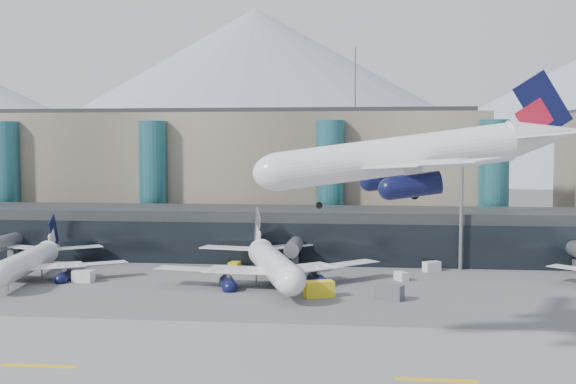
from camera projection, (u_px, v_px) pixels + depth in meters
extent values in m
plane|color=#515154|center=(255.00, 334.00, 86.42)|extent=(900.00, 900.00, 0.00)
cube|color=slate|center=(232.00, 373.00, 71.54)|extent=(400.00, 40.00, 0.04)
cube|color=gold|center=(40.00, 366.00, 73.76)|extent=(8.00, 1.00, 0.02)
cube|color=gold|center=(437.00, 380.00, 69.32)|extent=(8.00, 1.00, 0.02)
cube|color=black|center=(301.00, 233.00, 143.60)|extent=(170.00, 18.00, 10.00)
cube|color=black|center=(296.00, 245.00, 134.84)|extent=(170.00, 0.40, 8.00)
cylinder|color=slate|center=(11.00, 241.00, 138.86)|extent=(2.80, 14.00, 2.80)
cube|color=slate|center=(12.00, 256.00, 139.06)|extent=(1.20, 1.20, 2.40)
cylinder|color=slate|center=(295.00, 245.00, 132.75)|extent=(2.80, 14.00, 2.80)
cube|color=slate|center=(295.00, 261.00, 132.94)|extent=(1.20, 1.20, 2.40)
cube|color=slate|center=(576.00, 266.00, 127.39)|extent=(1.20, 1.20, 2.40)
cube|color=gray|center=(212.00, 176.00, 177.46)|extent=(130.00, 30.00, 30.00)
cube|color=black|center=(212.00, 113.00, 176.45)|extent=(123.50, 28.00, 1.00)
cylinder|color=#26626C|center=(6.00, 182.00, 166.66)|extent=(6.40, 6.40, 28.00)
cylinder|color=#26626C|center=(153.00, 183.00, 162.77)|extent=(6.40, 6.40, 28.00)
cylinder|color=#26626C|center=(330.00, 184.00, 158.33)|extent=(6.40, 6.40, 28.00)
cylinder|color=#26626C|center=(494.00, 185.00, 154.44)|extent=(6.40, 6.40, 28.00)
cylinder|color=slate|center=(355.00, 80.00, 172.07)|extent=(0.40, 0.40, 16.00)
cone|color=gray|center=(255.00, 95.00, 466.31)|extent=(400.00, 400.00, 110.00)
cylinder|color=slate|center=(461.00, 201.00, 129.86)|extent=(0.70, 0.70, 25.00)
cube|color=slate|center=(462.00, 130.00, 129.03)|extent=(3.00, 1.20, 0.60)
cylinder|color=silver|center=(414.00, 142.00, 74.62)|extent=(24.53, 7.45, 4.01)
ellipsoid|color=silver|center=(298.00, 142.00, 74.23)|extent=(6.13, 4.78, 4.01)
cone|color=silver|center=(563.00, 140.00, 75.11)|extent=(7.42, 4.96, 4.01)
cube|color=silver|center=(452.00, 149.00, 66.10)|extent=(14.40, 17.68, 0.20)
cylinder|color=black|center=(432.00, 170.00, 68.26)|extent=(5.11, 2.88, 2.21)
cube|color=silver|center=(414.00, 148.00, 83.34)|extent=(10.61, 18.25, 0.20)
cylinder|color=black|center=(405.00, 166.00, 81.36)|extent=(5.11, 2.88, 2.21)
cube|color=silver|center=(545.00, 139.00, 79.93)|extent=(6.29, 9.63, 0.16)
cube|color=black|center=(567.00, 109.00, 74.91)|extent=(5.96, 1.10, 7.06)
cube|color=maroon|center=(556.00, 121.00, 74.96)|extent=(4.01, 0.85, 3.86)
cylinder|color=slate|center=(333.00, 167.00, 74.52)|extent=(0.16, 0.16, 3.21)
cylinder|color=black|center=(333.00, 181.00, 74.61)|extent=(0.74, 0.35, 0.71)
cylinder|color=black|center=(429.00, 182.00, 72.52)|extent=(0.96, 0.48, 0.92)
cylinder|color=black|center=(419.00, 179.00, 77.32)|extent=(0.96, 0.48, 0.92)
cylinder|color=silver|center=(30.00, 254.00, 121.71)|extent=(6.88, 23.59, 3.86)
ellipsoid|color=silver|center=(4.00, 265.00, 110.09)|extent=(4.53, 5.86, 3.86)
cone|color=silver|center=(56.00, 241.00, 136.63)|extent=(4.70, 7.10, 3.86)
cube|color=silver|center=(82.00, 256.00, 123.57)|extent=(17.06, 13.71, 0.19)
cylinder|color=black|center=(68.00, 268.00, 122.34)|extent=(2.71, 4.89, 2.12)
cube|color=silver|center=(81.00, 240.00, 136.71)|extent=(8.97, 7.73, 0.15)
cube|color=silver|center=(32.00, 240.00, 136.52)|extent=(9.27, 6.14, 0.15)
cube|color=black|center=(57.00, 224.00, 136.76)|extent=(0.98, 5.74, 6.79)
cube|color=silver|center=(55.00, 231.00, 135.84)|extent=(0.77, 3.86, 3.71)
cylinder|color=slate|center=(13.00, 277.00, 113.74)|extent=(0.16, 0.16, 3.09)
cylinder|color=black|center=(13.00, 286.00, 113.83)|extent=(0.33, 0.71, 0.68)
cylinder|color=black|center=(46.00, 275.00, 123.00)|extent=(0.45, 0.92, 0.88)
cylinder|color=black|center=(19.00, 275.00, 122.91)|extent=(0.45, 0.92, 0.88)
cylinder|color=silver|center=(271.00, 254.00, 117.09)|extent=(12.24, 26.90, 4.44)
ellipsoid|color=silver|center=(287.00, 268.00, 103.96)|extent=(6.09, 7.26, 4.44)
cone|color=silver|center=(256.00, 239.00, 133.94)|extent=(6.52, 8.63, 4.44)
cube|color=silver|center=(326.00, 255.00, 120.83)|extent=(18.52, 17.71, 0.22)
cylinder|color=black|center=(314.00, 270.00, 119.04)|extent=(3.93, 5.84, 2.44)
cube|color=silver|center=(284.00, 237.00, 134.95)|extent=(9.71, 9.77, 0.18)
cube|color=silver|center=(211.00, 258.00, 117.19)|extent=(19.83, 8.98, 0.22)
cylinder|color=black|center=(227.00, 273.00, 116.27)|extent=(3.93, 5.84, 2.44)
cube|color=silver|center=(227.00, 238.00, 132.91)|extent=(10.49, 5.59, 0.18)
cube|color=slate|center=(255.00, 220.00, 134.09)|extent=(2.24, 6.41, 7.82)
cube|color=silver|center=(256.00, 228.00, 133.05)|extent=(1.62, 4.33, 4.27)
cylinder|color=slate|center=(282.00, 282.00, 108.09)|extent=(0.18, 0.18, 3.55)
cylinder|color=black|center=(282.00, 292.00, 108.19)|extent=(0.50, 0.84, 0.79)
cylinder|color=black|center=(286.00, 279.00, 119.01)|extent=(0.68, 1.08, 1.01)
cylinder|color=black|center=(254.00, 280.00, 117.99)|extent=(0.68, 1.08, 1.01)
cube|color=silver|center=(83.00, 276.00, 119.13)|extent=(3.55, 2.26, 1.89)
cube|color=yellow|center=(234.00, 267.00, 129.39)|extent=(1.98, 2.96, 1.62)
cube|color=#4F4F54|center=(389.00, 292.00, 105.47)|extent=(4.46, 3.48, 2.20)
cube|color=silver|center=(432.00, 266.00, 129.23)|extent=(3.44, 3.00, 1.74)
cube|color=silver|center=(401.00, 276.00, 120.33)|extent=(2.53, 2.89, 1.46)
cube|color=yellow|center=(319.00, 289.00, 107.32)|extent=(4.85, 3.63, 2.40)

